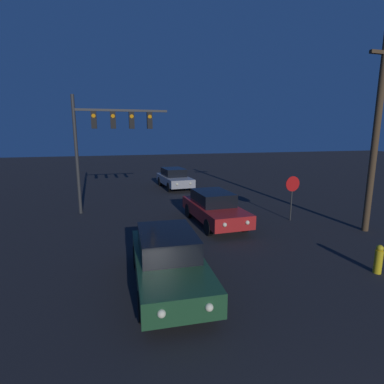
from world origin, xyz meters
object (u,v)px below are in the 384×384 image
at_px(utility_pole, 376,133).
at_px(fire_hydrant, 379,259).
at_px(car_near, 168,259).
at_px(traffic_signal_mast, 106,132).
at_px(stop_sign, 292,190).
at_px(car_far, 174,178).
at_px(car_mid, 214,207).

distance_m(utility_pole, fire_hydrant, 6.02).
xyz_separation_m(car_near, traffic_signal_mast, (-1.51, 9.08, 3.58)).
bearing_deg(utility_pole, stop_sign, 134.52).
bearing_deg(stop_sign, traffic_signal_mast, 153.72).
bearing_deg(car_near, fire_hydrant, 173.69).
xyz_separation_m(car_far, stop_sign, (3.68, -10.44, 0.77)).
bearing_deg(car_near, car_far, -100.24).
bearing_deg(traffic_signal_mast, car_mid, -38.23).
distance_m(car_mid, traffic_signal_mast, 7.10).
xyz_separation_m(car_mid, traffic_signal_mast, (-4.81, 3.79, 3.58)).
bearing_deg(stop_sign, car_far, 109.40).
distance_m(car_mid, utility_pole, 7.69).
bearing_deg(fire_hydrant, utility_pole, 48.76).
height_order(car_mid, utility_pole, utility_pole).
bearing_deg(car_mid, traffic_signal_mast, -39.86).
bearing_deg(car_mid, car_near, 56.39).
distance_m(car_near, fire_hydrant, 6.56).
height_order(car_near, fire_hydrant, car_near).
bearing_deg(utility_pole, traffic_signal_mast, 148.92).
xyz_separation_m(utility_pole, fire_hydrant, (-3.05, -3.48, -3.86)).
relative_size(stop_sign, utility_pole, 0.27).
distance_m(traffic_signal_mast, fire_hydrant, 13.48).
relative_size(stop_sign, fire_hydrant, 2.41).
distance_m(traffic_signal_mast, stop_sign, 10.14).
relative_size(car_far, traffic_signal_mast, 0.79).
bearing_deg(car_mid, utility_pole, 153.70).
bearing_deg(utility_pole, fire_hydrant, -131.24).
xyz_separation_m(car_near, utility_pole, (9.52, 2.43, 3.51)).
xyz_separation_m(traffic_signal_mast, fire_hydrant, (7.98, -10.12, -3.93)).
xyz_separation_m(stop_sign, fire_hydrant, (-0.75, -5.81, -1.12)).
bearing_deg(stop_sign, car_near, -146.55).
xyz_separation_m(car_far, utility_pole, (5.97, -12.77, 3.51)).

